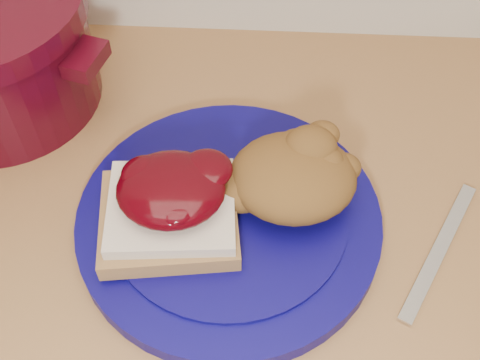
{
  "coord_description": "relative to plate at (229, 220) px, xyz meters",
  "views": [
    {
      "loc": [
        0.01,
        1.15,
        1.41
      ],
      "look_at": [
        -0.01,
        1.51,
        0.95
      ],
      "focal_mm": 45.0,
      "sensor_mm": 36.0,
      "label": 1
    }
  ],
  "objects": [
    {
      "name": "plate",
      "position": [
        0.0,
        0.0,
        0.0
      ],
      "size": [
        0.31,
        0.31,
        0.02
      ],
      "primitive_type": "cylinder",
      "rotation": [
        0.0,
        0.0,
        0.03
      ],
      "color": "#0A0654",
      "rests_on": "wood_countertop"
    },
    {
      "name": "sandwich",
      "position": [
        -0.05,
        -0.02,
        0.04
      ],
      "size": [
        0.14,
        0.13,
        0.06
      ],
      "rotation": [
        0.0,
        0.0,
        0.03
      ],
      "color": "olive",
      "rests_on": "plate"
    },
    {
      "name": "stuffing_mound",
      "position": [
        0.06,
        0.02,
        0.05
      ],
      "size": [
        0.13,
        0.11,
        0.06
      ],
      "primitive_type": "ellipsoid",
      "rotation": [
        0.0,
        0.0,
        0.03
      ],
      "color": "brown",
      "rests_on": "plate"
    },
    {
      "name": "butter_knife",
      "position": [
        0.21,
        -0.02,
        -0.01
      ],
      "size": [
        0.1,
        0.16,
        0.0
      ],
      "primitive_type": "cube",
      "rotation": [
        0.0,
        0.0,
        1.07
      ],
      "color": "silver",
      "rests_on": "wood_countertop"
    }
  ]
}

